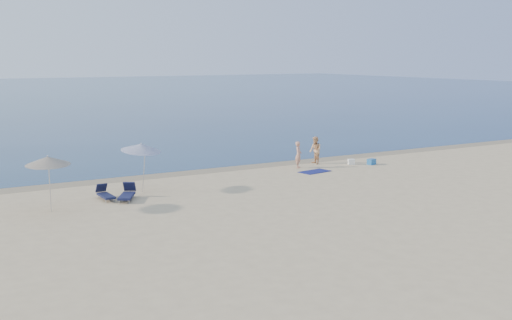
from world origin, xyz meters
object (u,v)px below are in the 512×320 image
Objects in this scene: person_left at (298,155)px; person_right at (315,150)px; blue_cooler at (372,162)px; umbrella_near at (141,147)px.

person_left is 1.78m from person_right.
person_left is 4.67m from blue_cooler.
blue_cooler is 0.20× the size of umbrella_near.
person_right is 3.40× the size of blue_cooler.
umbrella_near is at bearing -70.85° from person_right.
person_right is 0.67× the size of umbrella_near.
umbrella_near reaches higher than person_right.
umbrella_near is at bearing 168.34° from blue_cooler.
person_left is 10.45m from umbrella_near.
person_left is at bearing -61.03° from person_right.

